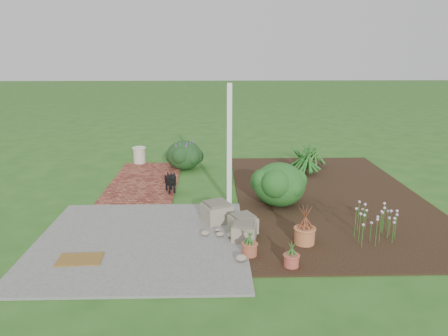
{
  "coord_description": "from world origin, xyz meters",
  "views": [
    {
      "loc": [
        -0.05,
        -8.54,
        3.1
      ],
      "look_at": [
        0.2,
        0.4,
        0.7
      ],
      "focal_mm": 35.0,
      "sensor_mm": 36.0,
      "label": 1
    }
  ],
  "objects_px": {
    "black_dog": "(171,180)",
    "evergreen_shrub": "(279,183)",
    "cream_ceramic_urn": "(139,155)",
    "stone_trough_near": "(244,232)"
  },
  "relations": [
    {
      "from": "stone_trough_near",
      "to": "cream_ceramic_urn",
      "type": "bearing_deg",
      "value": 116.2
    },
    {
      "from": "cream_ceramic_urn",
      "to": "evergreen_shrub",
      "type": "bearing_deg",
      "value": -45.6
    },
    {
      "from": "stone_trough_near",
      "to": "evergreen_shrub",
      "type": "distance_m",
      "value": 1.97
    },
    {
      "from": "black_dog",
      "to": "cream_ceramic_urn",
      "type": "bearing_deg",
      "value": 92.29
    },
    {
      "from": "stone_trough_near",
      "to": "cream_ceramic_urn",
      "type": "xyz_separation_m",
      "value": [
        -2.58,
        5.25,
        0.09
      ]
    },
    {
      "from": "stone_trough_near",
      "to": "cream_ceramic_urn",
      "type": "distance_m",
      "value": 5.86
    },
    {
      "from": "stone_trough_near",
      "to": "evergreen_shrub",
      "type": "height_order",
      "value": "evergreen_shrub"
    },
    {
      "from": "black_dog",
      "to": "cream_ceramic_urn",
      "type": "distance_m",
      "value": 2.93
    },
    {
      "from": "black_dog",
      "to": "evergreen_shrub",
      "type": "bearing_deg",
      "value": -39.65
    },
    {
      "from": "black_dog",
      "to": "evergreen_shrub",
      "type": "distance_m",
      "value": 2.44
    }
  ]
}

